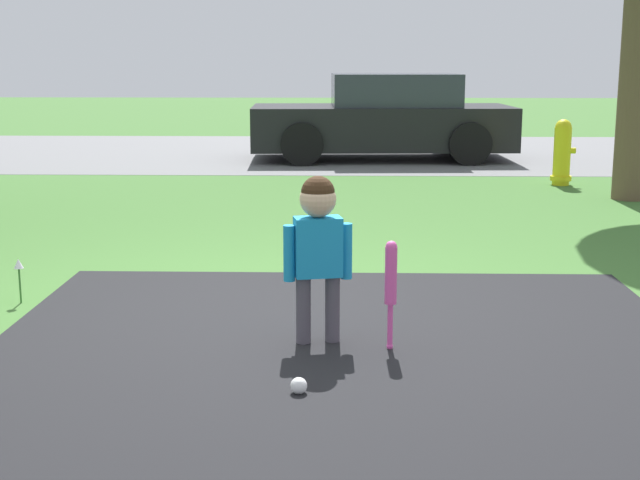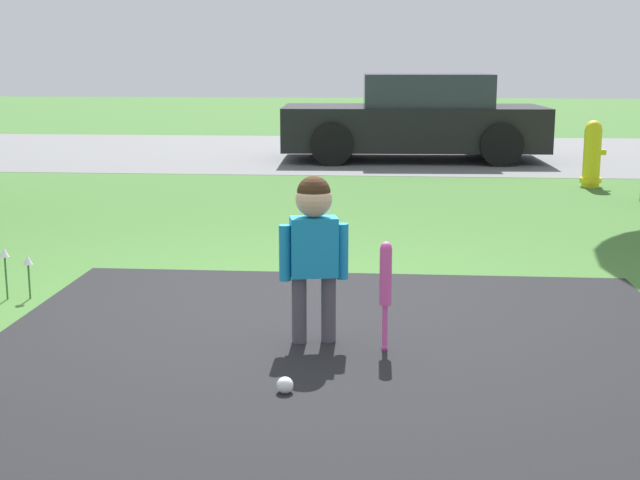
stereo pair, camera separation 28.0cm
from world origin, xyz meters
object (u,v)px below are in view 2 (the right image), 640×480
object	(u,v)px
child	(314,236)
baseball_bat	(386,281)
sports_ball	(285,385)
fire_hydrant	(592,155)
parked_car	(416,119)

from	to	relation	value
child	baseball_bat	distance (m)	0.45
baseball_bat	sports_ball	size ratio (longest dim) A/B	7.48
fire_hydrant	parked_car	xyz separation A→B (m)	(-2.05, 2.79, 0.22)
baseball_bat	fire_hydrant	xyz separation A→B (m)	(2.41, 6.35, 0.01)
child	sports_ball	xyz separation A→B (m)	(-0.07, -0.77, -0.56)
baseball_bat	sports_ball	world-z (taller)	baseball_bat
sports_ball	child	bearing A→B (deg)	85.06
sports_ball	parked_car	world-z (taller)	parked_car
baseball_bat	sports_ball	bearing A→B (deg)	-124.56
child	sports_ball	distance (m)	0.95
sports_ball	parked_car	xyz separation A→B (m)	(0.81, 9.80, 0.57)
sports_ball	parked_car	distance (m)	9.85
sports_ball	fire_hydrant	size ratio (longest dim) A/B	0.10
baseball_bat	parked_car	bearing A→B (deg)	87.76
fire_hydrant	sports_ball	bearing A→B (deg)	-112.19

